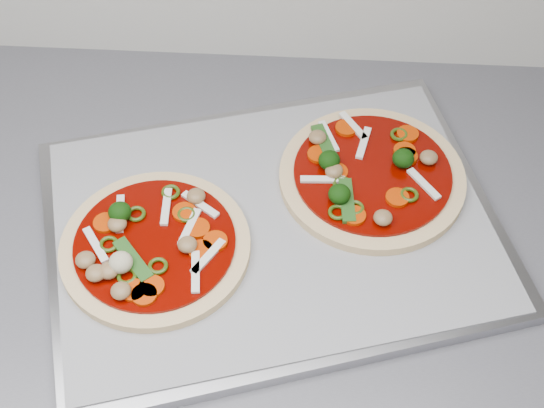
{
  "coord_description": "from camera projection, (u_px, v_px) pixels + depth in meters",
  "views": [
    {
      "loc": [
        -0.53,
        0.83,
        1.55
      ],
      "look_at": [
        -0.56,
        1.33,
        0.93
      ],
      "focal_mm": 50.0,
      "sensor_mm": 36.0,
      "label": 1
    }
  ],
  "objects": [
    {
      "name": "pizza_right",
      "position": [
        370.0,
        175.0,
        0.83
      ],
      "size": [
        0.22,
        0.22,
        0.03
      ],
      "rotation": [
        0.0,
        0.0,
        0.08
      ],
      "color": "#EAC484",
      "rests_on": "parchment"
    },
    {
      "name": "parchment",
      "position": [
        272.0,
        222.0,
        0.8
      ],
      "size": [
        0.52,
        0.44,
        0.0
      ],
      "primitive_type": "cube",
      "rotation": [
        0.0,
        0.0,
        0.28
      ],
      "color": "#A3A3A8",
      "rests_on": "baking_tray"
    },
    {
      "name": "baking_tray",
      "position": [
        272.0,
        227.0,
        0.81
      ],
      "size": [
        0.55,
        0.47,
        0.02
      ],
      "primitive_type": "cube",
      "rotation": [
        0.0,
        0.0,
        0.3
      ],
      "color": "#99989E",
      "rests_on": "countertop"
    },
    {
      "name": "pizza_left",
      "position": [
        153.0,
        246.0,
        0.77
      ],
      "size": [
        0.26,
        0.26,
        0.03
      ],
      "rotation": [
        0.0,
        0.0,
        0.45
      ],
      "color": "#EAC484",
      "rests_on": "parchment"
    }
  ]
}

